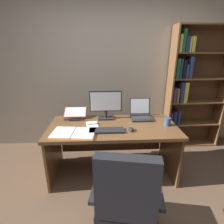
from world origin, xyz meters
name	(u,v)px	position (x,y,z in m)	size (l,w,h in m)	color
wall_back	(113,72)	(0.00, 1.87, 1.30)	(4.85, 0.12, 2.59)	#A89E8E
desk	(112,136)	(-0.06, 0.98, 0.53)	(1.67, 0.78, 0.73)	brown
bookshelf	(189,90)	(1.28, 1.66, 1.02)	(0.95, 0.28, 2.03)	brown
office_chair	(126,206)	(0.00, -0.07, 0.41)	(0.67, 0.60, 0.98)	#232326
monitor	(106,105)	(-0.15, 1.16, 0.93)	(0.45, 0.16, 0.40)	#232326
laptop	(141,114)	(0.36, 1.17, 0.78)	(0.30, 0.32, 0.26)	#232326
keyboard	(107,130)	(-0.15, 0.74, 0.74)	(0.42, 0.15, 0.02)	#232326
computer_mouse	(131,129)	(0.15, 0.74, 0.75)	(0.06, 0.10, 0.04)	#232326
reading_stand_with_book	(75,113)	(-0.59, 1.21, 0.79)	(0.32, 0.25, 0.13)	#232326
open_binder	(74,133)	(-0.54, 0.69, 0.74)	(0.55, 0.37, 0.02)	orange
notepad	(92,125)	(-0.33, 0.94, 0.73)	(0.15, 0.21, 0.01)	white
pen	(94,124)	(-0.31, 0.94, 0.74)	(0.01, 0.01, 0.14)	black
coffee_mug	(168,122)	(0.65, 0.87, 0.78)	(0.08, 0.08, 0.10)	#334C7A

